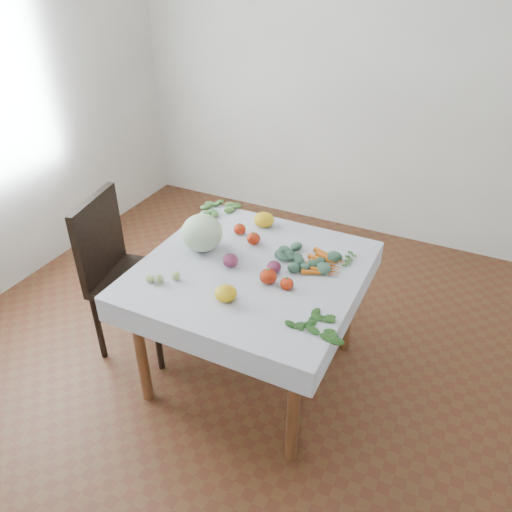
{
  "coord_description": "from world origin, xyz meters",
  "views": [
    {
      "loc": [
        0.98,
        -1.93,
        2.22
      ],
      "look_at": [
        0.02,
        0.02,
        0.82
      ],
      "focal_mm": 35.0,
      "sensor_mm": 36.0,
      "label": 1
    }
  ],
  "objects": [
    {
      "name": "onion_a",
      "position": [
        0.12,
        0.02,
        0.79
      ],
      "size": [
        0.09,
        0.09,
        0.06
      ],
      "primitive_type": "ellipsoid",
      "rotation": [
        0.0,
        0.0,
        -0.29
      ],
      "color": "#5D1A35",
      "rests_on": "tablecloth"
    },
    {
      "name": "cabbage",
      "position": [
        -0.32,
        0.05,
        0.86
      ],
      "size": [
        0.24,
        0.24,
        0.2
      ],
      "primitive_type": "ellipsoid",
      "rotation": [
        0.0,
        0.0,
        -0.08
      ],
      "color": "beige",
      "rests_on": "tablecloth"
    },
    {
      "name": "chair",
      "position": [
        -0.83,
        -0.08,
        0.57
      ],
      "size": [
        0.53,
        0.53,
        1.0
      ],
      "color": "black",
      "rests_on": "ground"
    },
    {
      "name": "back_wall",
      "position": [
        0.0,
        2.0,
        1.35
      ],
      "size": [
        4.0,
        0.04,
        2.7
      ],
      "primitive_type": "cube",
      "color": "white",
      "rests_on": "ground"
    },
    {
      "name": "carrot_bunch",
      "position": [
        0.35,
        0.18,
        0.77
      ],
      "size": [
        0.19,
        0.26,
        0.03
      ],
      "color": "orange",
      "rests_on": "tablecloth"
    },
    {
      "name": "kale_bunch",
      "position": [
        0.23,
        0.17,
        0.78
      ],
      "size": [
        0.31,
        0.25,
        0.04
      ],
      "color": "#3B624B",
      "rests_on": "tablecloth"
    },
    {
      "name": "basil_bunch",
      "position": [
        0.47,
        -0.28,
        0.76
      ],
      "size": [
        0.27,
        0.19,
        0.01
      ],
      "color": "#215119",
      "rests_on": "tablecloth"
    },
    {
      "name": "dill_bunch",
      "position": [
        -0.44,
        0.48,
        0.77
      ],
      "size": [
        0.26,
        0.2,
        0.03
      ],
      "color": "#487B38",
      "rests_on": "tablecloth"
    },
    {
      "name": "tomato_c",
      "position": [
        0.14,
        -0.08,
        0.79
      ],
      "size": [
        0.1,
        0.1,
        0.08
      ],
      "primitive_type": "ellipsoid",
      "rotation": [
        0.0,
        0.0,
        0.17
      ],
      "color": "#B8260C",
      "rests_on": "tablecloth"
    },
    {
      "name": "tomato_a",
      "position": [
        -0.22,
        0.29,
        0.79
      ],
      "size": [
        0.09,
        0.09,
        0.06
      ],
      "primitive_type": "ellipsoid",
      "rotation": [
        0.0,
        0.0,
        0.39
      ],
      "color": "#B8260C",
      "rests_on": "tablecloth"
    },
    {
      "name": "tomatillo_cluster",
      "position": [
        -0.34,
        -0.31,
        0.78
      ],
      "size": [
        0.08,
        0.1,
        0.04
      ],
      "color": "#9EB468",
      "rests_on": "tablecloth"
    },
    {
      "name": "tablecloth",
      "position": [
        0.0,
        0.0,
        0.75
      ],
      "size": [
        1.12,
        1.12,
        0.01
      ],
      "primitive_type": "cube",
      "color": "white",
      "rests_on": "table"
    },
    {
      "name": "ground",
      "position": [
        0.0,
        0.0,
        0.0
      ],
      "size": [
        4.0,
        4.0,
        0.0
      ],
      "primitive_type": "plane",
      "color": "#57331B"
    },
    {
      "name": "table",
      "position": [
        0.0,
        0.0,
        0.65
      ],
      "size": [
        1.0,
        1.0,
        0.75
      ],
      "color": "brown",
      "rests_on": "ground"
    },
    {
      "name": "heirloom_front",
      "position": [
        0.01,
        -0.3,
        0.79
      ],
      "size": [
        0.13,
        0.13,
        0.08
      ],
      "primitive_type": "ellipsoid",
      "rotation": [
        0.0,
        0.0,
        0.18
      ],
      "color": "gold",
      "rests_on": "tablecloth"
    },
    {
      "name": "tomato_d",
      "position": [
        0.24,
        -0.09,
        0.79
      ],
      "size": [
        0.08,
        0.08,
        0.06
      ],
      "primitive_type": "ellipsoid",
      "rotation": [
        0.0,
        0.0,
        -0.18
      ],
      "color": "#B8260C",
      "rests_on": "tablecloth"
    },
    {
      "name": "heirloom_back",
      "position": [
        -0.13,
        0.43,
        0.8
      ],
      "size": [
        0.15,
        0.15,
        0.09
      ],
      "primitive_type": "ellipsoid",
      "rotation": [
        0.0,
        0.0,
        -0.3
      ],
      "color": "gold",
      "rests_on": "tablecloth"
    },
    {
      "name": "tomato_b",
      "position": [
        -0.09,
        0.22,
        0.79
      ],
      "size": [
        0.1,
        0.1,
        0.07
      ],
      "primitive_type": "ellipsoid",
      "rotation": [
        0.0,
        0.0,
        -0.44
      ],
      "color": "#B8260C",
      "rests_on": "tablecloth"
    },
    {
      "name": "onion_b",
      "position": [
        -0.1,
        -0.03,
        0.79
      ],
      "size": [
        0.09,
        0.09,
        0.07
      ],
      "primitive_type": "ellipsoid",
      "rotation": [
        0.0,
        0.0,
        -0.05
      ],
      "color": "#5D1A35",
      "rests_on": "tablecloth"
    }
  ]
}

